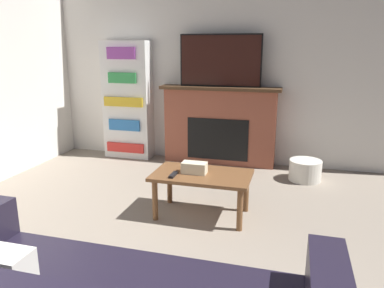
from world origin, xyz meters
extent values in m
cube|color=silver|center=(0.00, 4.28, 1.35)|extent=(5.63, 0.06, 2.70)
cube|color=brown|center=(-0.05, 4.14, 0.49)|extent=(1.44, 0.22, 0.97)
cube|color=black|center=(-0.05, 4.03, 0.35)|extent=(0.79, 0.01, 0.53)
cube|color=#4C331E|center=(-0.05, 4.12, 0.99)|extent=(1.54, 0.28, 0.04)
cube|color=black|center=(-0.05, 4.12, 1.33)|extent=(1.03, 0.03, 0.64)
cube|color=#331914|center=(-0.05, 4.11, 1.33)|extent=(0.99, 0.01, 0.61)
cube|color=brown|center=(0.12, 2.53, 0.39)|extent=(0.87, 0.52, 0.03)
cylinder|color=brown|center=(-0.26, 2.33, 0.19)|extent=(0.05, 0.05, 0.37)
cylinder|color=brown|center=(0.50, 2.33, 0.19)|extent=(0.05, 0.05, 0.37)
cylinder|color=brown|center=(-0.26, 2.73, 0.19)|extent=(0.05, 0.05, 0.37)
cylinder|color=brown|center=(0.50, 2.73, 0.19)|extent=(0.05, 0.05, 0.37)
cube|color=beige|center=(0.05, 2.52, 0.45)|extent=(0.22, 0.12, 0.10)
cube|color=black|center=(-0.11, 2.40, 0.41)|extent=(0.04, 0.15, 0.02)
cube|color=white|center=(-1.33, 4.12, 0.79)|extent=(0.65, 0.26, 1.58)
cube|color=red|center=(-1.33, 3.98, 0.16)|extent=(0.54, 0.03, 0.13)
cube|color=#2D70B7|center=(-1.33, 3.98, 0.47)|extent=(0.45, 0.03, 0.15)
cube|color=gold|center=(-1.33, 3.98, 0.79)|extent=(0.55, 0.03, 0.12)
cube|color=green|center=(-1.33, 3.98, 1.10)|extent=(0.39, 0.03, 0.14)
cube|color=purple|center=(-1.33, 3.98, 1.42)|extent=(0.40, 0.03, 0.15)
cylinder|color=silver|center=(1.04, 3.75, 0.12)|extent=(0.36, 0.36, 0.24)
camera|label=1|loc=(0.88, -0.54, 1.51)|focal=35.00mm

